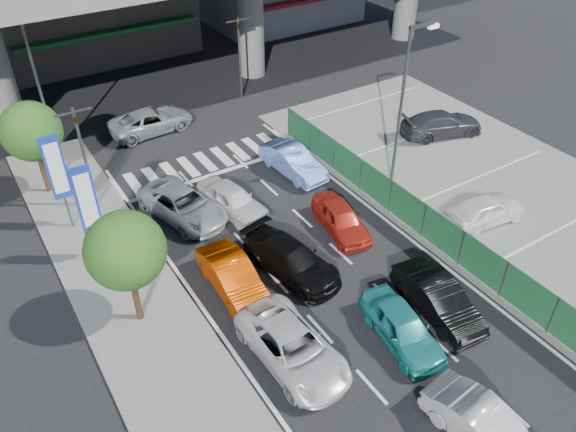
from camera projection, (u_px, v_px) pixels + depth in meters
ground at (354, 312)px, 21.38m from camera, size 120.00×120.00×0.00m
parking_lot at (507, 197)px, 27.43m from camera, size 12.00×28.00×0.06m
sidewalk_left at (141, 318)px, 21.05m from camera, size 4.00×30.00×0.12m
fence_run at (440, 233)px, 23.79m from camera, size 0.16×22.00×1.80m
traffic_light_left at (79, 134)px, 24.46m from camera, size 1.60×1.24×5.20m
traffic_light_right at (239, 38)px, 34.20m from camera, size 1.60×1.24×5.20m
street_lamp_right at (405, 96)px, 25.64m from camera, size 1.65×0.22×8.00m
street_lamp_left at (38, 71)px, 27.96m from camera, size 1.65×0.22×8.00m
signboard_near at (87, 203)px, 21.85m from camera, size 0.80×0.14×4.70m
signboard_far at (57, 171)px, 23.71m from camera, size 0.80×0.14×4.70m
tree_near at (125, 251)px, 19.05m from camera, size 2.80×2.80×4.80m
tree_far at (31, 132)px, 25.79m from camera, size 2.80×2.80×4.80m
hatch_white_back_mid at (486, 429)px, 16.69m from camera, size 1.86×4.20×1.34m
sedan_white_mid_left at (293, 347)px, 19.18m from camera, size 2.39×4.87×1.33m
taxi_teal_mid at (402, 327)px, 19.89m from camera, size 2.12×4.10×1.33m
hatch_black_mid_right at (438, 298)px, 20.99m from camera, size 1.91×4.32×1.38m
taxi_orange_left at (233, 277)px, 21.91m from camera, size 1.57×4.23×1.38m
sedan_black_mid at (291, 259)px, 22.80m from camera, size 2.80×4.91×1.34m
taxi_orange_right at (341, 219)px, 25.01m from camera, size 2.16×3.99×1.29m
wagon_silver_front_left at (183, 205)px, 25.85m from camera, size 3.33×5.21×1.34m
sedan_white_front_mid at (232, 200)px, 26.15m from camera, size 2.39×4.24×1.36m
kei_truck_front_right at (293, 161)px, 28.88m from camera, size 1.84×4.31×1.38m
crossing_wagon_silver at (151, 121)px, 32.48m from camera, size 4.98×2.52×1.35m
parked_sedan_white at (486, 210)px, 25.43m from camera, size 4.06×2.02×1.33m
parked_sedan_dgrey at (442, 124)px, 32.02m from camera, size 5.14×3.18×1.39m
traffic_cone at (412, 200)px, 26.56m from camera, size 0.44×0.44×0.69m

